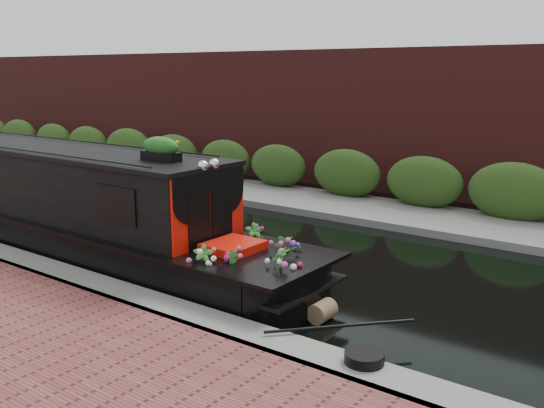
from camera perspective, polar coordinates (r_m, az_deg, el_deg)
The scene contains 8 objects.
ground at distance 12.13m, azimuth -5.02°, elevation -3.82°, with size 80.00×80.00×0.00m, color black.
near_bank_coping at distance 10.04m, azimuth -17.74°, elevation -7.89°, with size 40.00×0.60×0.50m, color slate.
far_bank_path at distance 15.41m, azimuth 5.40°, elevation -0.31°, with size 40.00×2.40×0.34m, color slate.
far_hedge at distance 16.17m, azimuth 7.06°, elevation 0.26°, with size 40.00×1.10×2.80m, color #274316.
far_brick_wall at distance 17.99m, azimuth 10.38°, elevation 1.39°, with size 40.00×1.00×8.00m, color #521D1B.
narrowboat at distance 12.24m, azimuth -18.82°, elevation -0.64°, with size 10.84×1.93×2.56m.
rope_fender at distance 8.50m, azimuth 4.75°, elevation -10.02°, with size 0.29×0.29×0.38m, color brown.
coiled_mooring_rope at distance 6.92m, azimuth 8.68°, elevation -14.10°, with size 0.44×0.44×0.12m, color black.
Camera 1 is at (7.77, -8.67, 3.38)m, focal length 40.00 mm.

